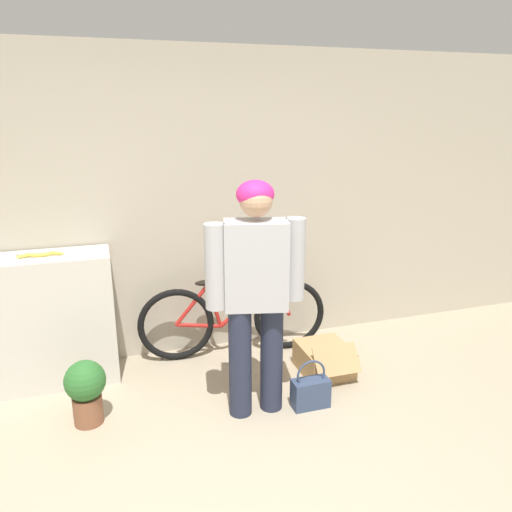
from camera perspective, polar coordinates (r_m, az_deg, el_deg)
The scene contains 8 objects.
wall_back at distance 4.28m, azimuth -8.42°, elevation 5.53°, with size 8.00×0.07×2.60m.
side_shelf at distance 4.22m, azimuth -22.98°, elevation -6.85°, with size 1.04×0.42×1.04m.
person at distance 3.36m, azimuth -0.01°, elevation -3.26°, with size 0.69×0.32×1.67m.
bicycle at distance 4.40m, azimuth -2.55°, elevation -7.05°, with size 1.65×0.46×0.72m.
banana at distance 4.04m, azimuth -23.48°, elevation 0.16°, with size 0.34×0.09×0.03m.
handbag at distance 3.78m, azimuth 6.25°, elevation -15.14°, with size 0.27×0.13×0.37m.
cardboard_box at distance 4.24m, azimuth 7.81°, elevation -11.59°, with size 0.39×0.52×0.32m.
potted_plant at distance 3.71m, azimuth -18.88°, elevation -14.14°, with size 0.28×0.28×0.47m.
Camera 1 is at (-0.68, -1.82, 2.10)m, focal length 35.00 mm.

